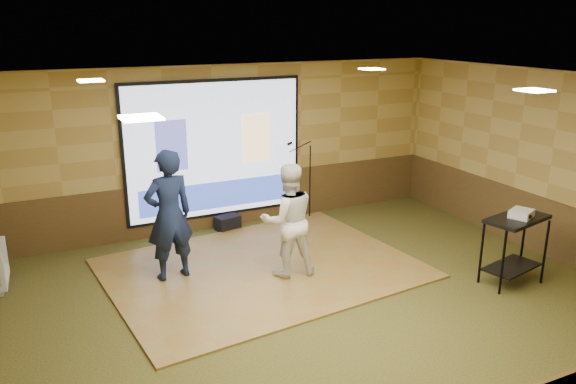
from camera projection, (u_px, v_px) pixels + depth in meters
name	position (u px, v px, depth m)	size (l,w,h in m)	color
ground	(300.00, 308.00, 7.59)	(9.00, 9.00, 0.00)	#2A3417
room_shell	(301.00, 157.00, 6.98)	(9.04, 7.04, 3.02)	#B19649
wainscot_back	(217.00, 203.00, 10.47)	(9.00, 0.04, 0.95)	#4A3318
wainscot_right	(541.00, 226.00, 9.29)	(0.04, 7.00, 0.95)	#4A3318
projector_screen	(215.00, 151.00, 10.14)	(3.32, 0.06, 2.52)	black
downlight_nw	(91.00, 81.00, 7.39)	(0.32, 0.32, 0.02)	#FFE8BF
downlight_ne	(372.00, 69.00, 9.19)	(0.32, 0.32, 0.02)	#FFE8BF
downlight_sw	(141.00, 118.00, 4.53)	(0.32, 0.32, 0.02)	#FFE8BF
downlight_se	(534.00, 90.00, 6.33)	(0.32, 0.32, 0.02)	#FFE8BF
dance_floor	(262.00, 268.00, 8.78)	(4.58, 3.49, 0.03)	olive
player_left	(169.00, 215.00, 8.16)	(0.72, 0.47, 1.96)	#131D3B
player_right	(288.00, 220.00, 8.31)	(0.84, 0.65, 1.73)	silver
av_table	(515.00, 236.00, 8.12)	(0.98, 0.52, 1.03)	black
projector	(521.00, 214.00, 8.01)	(0.33, 0.28, 0.11)	silver
mic_stand	(307.00, 194.00, 10.92)	(0.62, 0.25, 1.57)	black
duffel_bag	(228.00, 223.00, 10.42)	(0.43, 0.28, 0.27)	black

